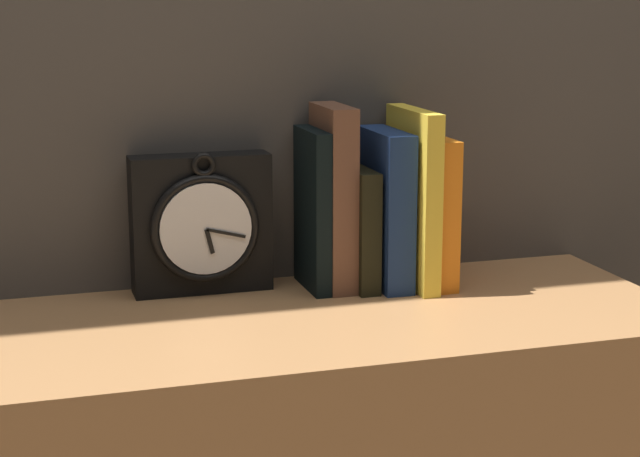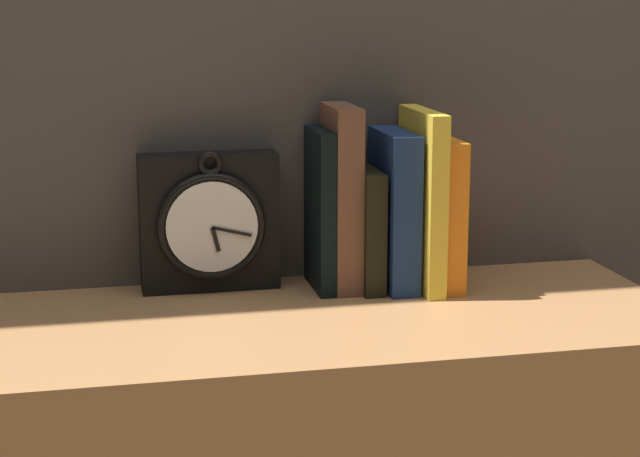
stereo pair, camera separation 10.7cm
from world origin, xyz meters
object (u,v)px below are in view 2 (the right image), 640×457
object	(u,v)px
book_slot1_brown	(341,198)
book_slot4_yellow	(422,199)
book_slot5_orange	(440,211)
book_slot2_black	(365,228)
book_slot0_black	(320,210)
clock	(210,222)
book_slot3_navy	(394,210)

from	to	relation	value
book_slot1_brown	book_slot4_yellow	bearing A→B (deg)	-10.27
book_slot4_yellow	book_slot5_orange	world-z (taller)	book_slot4_yellow
book_slot2_black	book_slot5_orange	distance (m)	0.11
book_slot0_black	book_slot2_black	xyz separation A→B (m)	(0.06, -0.01, -0.03)
book_slot0_black	book_slot1_brown	world-z (taller)	book_slot1_brown
clock	book_slot1_brown	distance (m)	0.19
book_slot4_yellow	book_slot3_navy	bearing A→B (deg)	166.16
clock	book_slot5_orange	xyz separation A→B (m)	(0.32, -0.04, 0.01)
clock	book_slot0_black	size ratio (longest dim) A/B	0.89
book_slot0_black	book_slot2_black	distance (m)	0.07
clock	book_slot2_black	distance (m)	0.22
book_slot3_navy	book_slot5_orange	size ratio (longest dim) A/B	1.05
clock	book_slot4_yellow	size ratio (longest dim) A/B	0.80
clock	book_slot5_orange	bearing A→B (deg)	-7.42
book_slot3_navy	book_slot4_yellow	world-z (taller)	book_slot4_yellow
book_slot0_black	book_slot2_black	bearing A→B (deg)	-5.80
book_slot2_black	book_slot5_orange	size ratio (longest dim) A/B	0.81
clock	book_slot2_black	bearing A→B (deg)	-8.64
clock	book_slot1_brown	size ratio (longest dim) A/B	0.78
book_slot0_black	book_slot2_black	size ratio (longest dim) A/B	1.32
book_slot0_black	book_slot1_brown	size ratio (longest dim) A/B	0.88
book_slot0_black	book_slot5_orange	bearing A→B (deg)	-5.26
book_slot0_black	book_slot3_navy	bearing A→B (deg)	-6.51
clock	book_slot1_brown	bearing A→B (deg)	-8.51
book_slot0_black	book_slot4_yellow	distance (m)	0.14
book_slot1_brown	book_slot5_orange	distance (m)	0.14
clock	book_slot1_brown	xyz separation A→B (m)	(0.18, -0.03, 0.03)
clock	book_slot2_black	xyz separation A→B (m)	(0.22, -0.03, -0.01)
clock	book_slot5_orange	world-z (taller)	book_slot5_orange
book_slot2_black	book_slot3_navy	size ratio (longest dim) A/B	0.77
book_slot1_brown	book_slot5_orange	world-z (taller)	book_slot1_brown
clock	book_slot0_black	distance (m)	0.16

